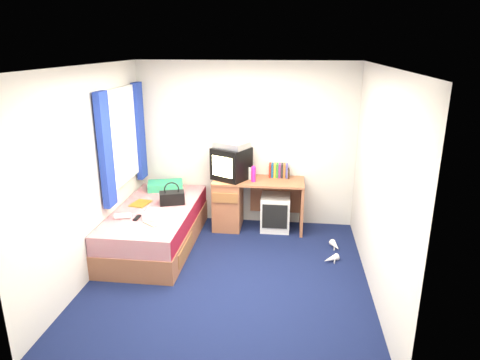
# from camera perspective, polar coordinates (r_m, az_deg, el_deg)

# --- Properties ---
(ground) EXTENTS (3.40, 3.40, 0.00)m
(ground) POSITION_cam_1_polar(r_m,az_deg,el_deg) (5.17, -1.41, -12.67)
(ground) COLOR #0C1438
(ground) RESTS_ON ground
(room_shell) EXTENTS (3.40, 3.40, 3.40)m
(room_shell) POSITION_cam_1_polar(r_m,az_deg,el_deg) (4.61, -1.55, 3.08)
(room_shell) COLOR white
(room_shell) RESTS_ON ground
(bed) EXTENTS (1.01, 2.00, 0.54)m
(bed) POSITION_cam_1_polar(r_m,az_deg,el_deg) (5.90, -11.11, -6.11)
(bed) COLOR #A66645
(bed) RESTS_ON ground
(pillow) EXTENTS (0.58, 0.45, 0.11)m
(pillow) POSITION_cam_1_polar(r_m,az_deg,el_deg) (6.48, -9.93, -0.73)
(pillow) COLOR teal
(pillow) RESTS_ON bed
(desk) EXTENTS (1.30, 0.55, 0.75)m
(desk) POSITION_cam_1_polar(r_m,az_deg,el_deg) (6.29, -0.02, -2.84)
(desk) COLOR #A66645
(desk) RESTS_ON ground
(storage_cube) EXTENTS (0.42, 0.42, 0.52)m
(storage_cube) POSITION_cam_1_polar(r_m,az_deg,el_deg) (6.30, 4.74, -4.32)
(storage_cube) COLOR silver
(storage_cube) RESTS_ON ground
(crt_tv) EXTENTS (0.60, 0.59, 0.46)m
(crt_tv) POSITION_cam_1_polar(r_m,az_deg,el_deg) (6.13, -1.18, 2.22)
(crt_tv) COLOR black
(crt_tv) RESTS_ON desk
(vcr) EXTENTS (0.54, 0.48, 0.08)m
(vcr) POSITION_cam_1_polar(r_m,az_deg,el_deg) (6.07, -1.17, 4.69)
(vcr) COLOR #B4B5B7
(vcr) RESTS_ON crt_tv
(book_row) EXTENTS (0.27, 0.13, 0.20)m
(book_row) POSITION_cam_1_polar(r_m,az_deg,el_deg) (6.27, 5.14, 1.28)
(book_row) COLOR maroon
(book_row) RESTS_ON desk
(picture_frame) EXTENTS (0.04, 0.12, 0.14)m
(picture_frame) POSITION_cam_1_polar(r_m,az_deg,el_deg) (6.24, 6.46, 0.88)
(picture_frame) COLOR black
(picture_frame) RESTS_ON desk
(pink_water_bottle) EXTENTS (0.07, 0.07, 0.21)m
(pink_water_bottle) POSITION_cam_1_polar(r_m,az_deg,el_deg) (6.04, 1.80, 0.74)
(pink_water_bottle) COLOR #F22297
(pink_water_bottle) RESTS_ON desk
(aerosol_can) EXTENTS (0.07, 0.07, 0.18)m
(aerosol_can) POSITION_cam_1_polar(r_m,az_deg,el_deg) (6.14, 1.35, 0.92)
(aerosol_can) COLOR silver
(aerosol_can) RESTS_ON desk
(handbag) EXTENTS (0.37, 0.28, 0.31)m
(handbag) POSITION_cam_1_polar(r_m,az_deg,el_deg) (5.86, -9.05, -2.31)
(handbag) COLOR black
(handbag) RESTS_ON bed
(towel) EXTENTS (0.27, 0.23, 0.09)m
(towel) POSITION_cam_1_polar(r_m,az_deg,el_deg) (5.44, -11.18, -4.59)
(towel) COLOR white
(towel) RESTS_ON bed
(magazine) EXTENTS (0.26, 0.32, 0.01)m
(magazine) POSITION_cam_1_polar(r_m,az_deg,el_deg) (5.97, -13.13, -3.06)
(magazine) COLOR yellow
(magazine) RESTS_ON bed
(water_bottle) EXTENTS (0.21, 0.12, 0.07)m
(water_bottle) POSITION_cam_1_polar(r_m,az_deg,el_deg) (5.52, -15.36, -4.65)
(water_bottle) COLOR white
(water_bottle) RESTS_ON bed
(colour_swatch_fan) EXTENTS (0.21, 0.18, 0.01)m
(colour_swatch_fan) POSITION_cam_1_polar(r_m,az_deg,el_deg) (5.29, -11.89, -5.75)
(colour_swatch_fan) COLOR gold
(colour_swatch_fan) RESTS_ON bed
(remote_control) EXTENTS (0.05, 0.16, 0.02)m
(remote_control) POSITION_cam_1_polar(r_m,az_deg,el_deg) (5.49, -13.56, -4.92)
(remote_control) COLOR black
(remote_control) RESTS_ON bed
(window_assembly) EXTENTS (0.11, 1.42, 1.40)m
(window_assembly) POSITION_cam_1_polar(r_m,az_deg,el_deg) (5.88, -15.35, 5.32)
(window_assembly) COLOR silver
(window_assembly) RESTS_ON room_shell
(white_heels) EXTENTS (0.28, 0.61, 0.09)m
(white_heels) POSITION_cam_1_polar(r_m,az_deg,el_deg) (5.74, 12.30, -9.38)
(white_heels) COLOR white
(white_heels) RESTS_ON ground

